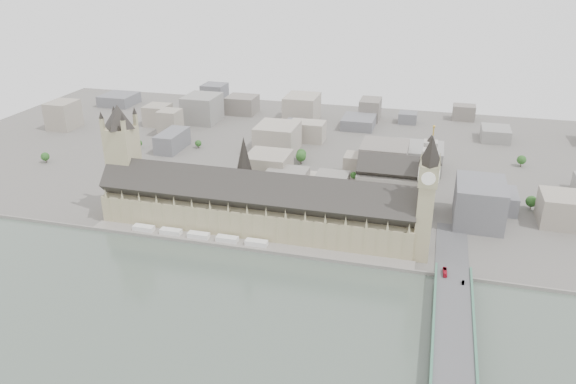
% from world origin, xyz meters
% --- Properties ---
extents(ground, '(900.00, 900.00, 0.00)m').
position_xyz_m(ground, '(0.00, 0.00, 0.00)').
color(ground, '#595651').
rests_on(ground, ground).
extents(river_thames, '(600.00, 600.00, 0.00)m').
position_xyz_m(river_thames, '(0.00, -165.00, 0.00)').
color(river_thames, '#445047').
rests_on(river_thames, ground).
extents(embankment_wall, '(600.00, 1.50, 3.00)m').
position_xyz_m(embankment_wall, '(0.00, -15.00, 1.50)').
color(embankment_wall, slate).
rests_on(embankment_wall, ground).
extents(river_terrace, '(270.00, 15.00, 2.00)m').
position_xyz_m(river_terrace, '(0.00, -7.50, 1.00)').
color(river_terrace, slate).
rests_on(river_terrace, ground).
extents(terrace_tents, '(118.00, 7.00, 4.00)m').
position_xyz_m(terrace_tents, '(-40.00, -7.00, 4.00)').
color(terrace_tents, white).
rests_on(terrace_tents, river_terrace).
extents(palace_of_westminster, '(265.00, 40.73, 55.44)m').
position_xyz_m(palace_of_westminster, '(0.00, 19.70, 22.71)').
color(palace_of_westminster, tan).
rests_on(palace_of_westminster, ground).
extents(elizabeth_tower, '(17.00, 17.00, 107.50)m').
position_xyz_m(elizabeth_tower, '(138.00, 8.00, 58.09)').
color(elizabeth_tower, tan).
rests_on(elizabeth_tower, ground).
extents(victoria_tower, '(30.00, 30.00, 100.00)m').
position_xyz_m(victoria_tower, '(-122.00, 26.00, 55.20)').
color(victoria_tower, tan).
rests_on(victoria_tower, ground).
extents(central_tower, '(13.00, 13.00, 48.00)m').
position_xyz_m(central_tower, '(-10.00, 26.00, 57.92)').
color(central_tower, '#988E68').
rests_on(central_tower, ground).
extents(westminster_bridge, '(25.00, 325.00, 10.25)m').
position_xyz_m(westminster_bridge, '(162.00, -87.50, 5.12)').
color(westminster_bridge, '#474749').
rests_on(westminster_bridge, ground).
extents(bridge_parapets, '(25.00, 235.00, 1.15)m').
position_xyz_m(bridge_parapets, '(162.00, -132.00, 10.82)').
color(bridge_parapets, '#3D7058').
rests_on(bridge_parapets, westminster_bridge).
extents(westminster_abbey, '(68.00, 36.00, 64.00)m').
position_xyz_m(westminster_abbey, '(110.92, 95.00, 25.08)').
color(westminster_abbey, '#A9A298').
rests_on(westminster_abbey, ground).
extents(city_skyline_inland, '(720.00, 360.00, 38.00)m').
position_xyz_m(city_skyline_inland, '(0.00, 245.00, 19.00)').
color(city_skyline_inland, gray).
rests_on(city_skyline_inland, ground).
extents(park_trees, '(110.00, 30.00, 15.00)m').
position_xyz_m(park_trees, '(-10.00, 60.00, 7.50)').
color(park_trees, '#204D1B').
rests_on(park_trees, ground).
extents(red_bus_north, '(3.24, 11.09, 3.05)m').
position_xyz_m(red_bus_north, '(155.99, -27.03, 11.77)').
color(red_bus_north, red).
rests_on(red_bus_north, westminster_bridge).
extents(car_silver, '(2.00, 4.87, 1.57)m').
position_xyz_m(car_silver, '(168.26, -36.25, 11.03)').
color(car_silver, gray).
rests_on(car_silver, westminster_bridge).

